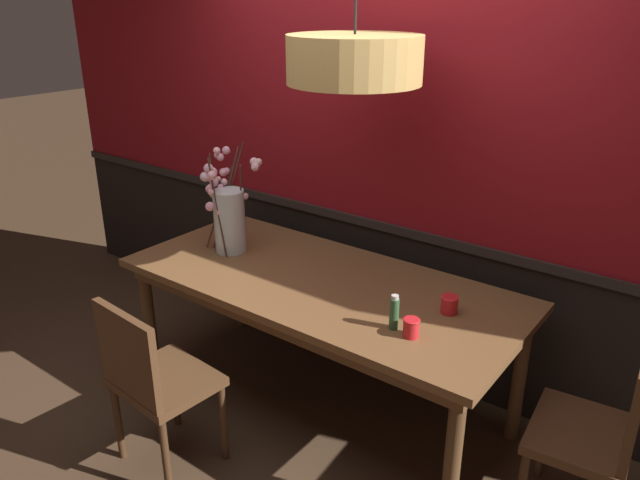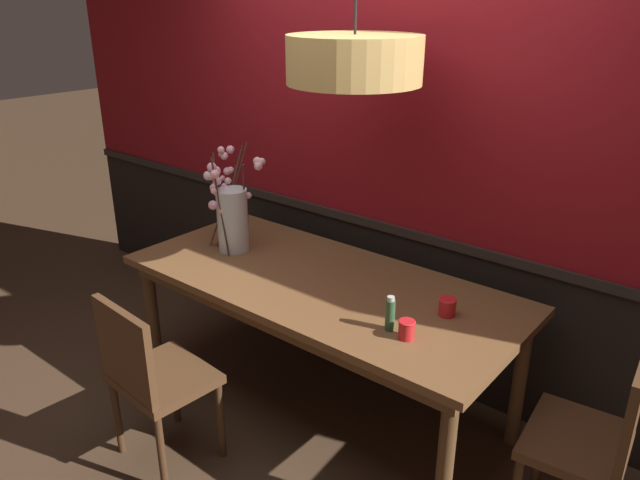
# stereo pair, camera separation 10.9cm
# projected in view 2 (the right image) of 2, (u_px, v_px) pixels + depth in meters

# --- Properties ---
(ground_plane) EXTENTS (24.00, 24.00, 0.00)m
(ground_plane) POSITION_uv_depth(u_px,v_px,m) (320.00, 403.00, 3.47)
(ground_plane) COLOR #422D1E
(back_wall) EXTENTS (5.64, 0.14, 2.71)m
(back_wall) POSITION_uv_depth(u_px,v_px,m) (392.00, 150.00, 3.42)
(back_wall) COLOR black
(back_wall) RESTS_ON ground
(dining_table) EXTENTS (2.12, 0.94, 0.78)m
(dining_table) POSITION_uv_depth(u_px,v_px,m) (320.00, 293.00, 3.21)
(dining_table) COLOR brown
(dining_table) RESTS_ON ground
(chair_far_side_right) EXTENTS (0.44, 0.46, 0.88)m
(chair_far_side_right) POSITION_uv_depth(u_px,v_px,m) (447.00, 288.00, 3.72)
(chair_far_side_right) COLOR #4C301C
(chair_far_side_right) RESTS_ON ground
(chair_far_side_left) EXTENTS (0.43, 0.46, 0.92)m
(chair_far_side_left) POSITION_uv_depth(u_px,v_px,m) (365.00, 256.00, 4.12)
(chair_far_side_left) COLOR #4C301C
(chair_far_side_left) RESTS_ON ground
(chair_head_east_end) EXTENTS (0.44, 0.50, 0.92)m
(chair_head_east_end) POSITION_uv_depth(u_px,v_px,m) (598.00, 434.00, 2.45)
(chair_head_east_end) COLOR #4C301C
(chair_head_east_end) RESTS_ON ground
(chair_near_side_left) EXTENTS (0.48, 0.43, 0.89)m
(chair_near_side_left) POSITION_uv_depth(u_px,v_px,m) (150.00, 373.00, 2.85)
(chair_near_side_left) COLOR #4C301C
(chair_near_side_left) RESTS_ON ground
(vase_with_blossoms) EXTENTS (0.35, 0.31, 0.60)m
(vase_with_blossoms) POSITION_uv_depth(u_px,v_px,m) (232.00, 216.00, 3.48)
(vase_with_blossoms) COLOR silver
(vase_with_blossoms) RESTS_ON dining_table
(candle_holder_nearer_center) EXTENTS (0.08, 0.08, 0.09)m
(candle_holder_nearer_center) POSITION_uv_depth(u_px,v_px,m) (407.00, 329.00, 2.62)
(candle_holder_nearer_center) COLOR red
(candle_holder_nearer_center) RESTS_ON dining_table
(candle_holder_nearer_edge) EXTENTS (0.08, 0.08, 0.09)m
(candle_holder_nearer_edge) POSITION_uv_depth(u_px,v_px,m) (447.00, 307.00, 2.81)
(candle_holder_nearer_edge) COLOR red
(candle_holder_nearer_edge) RESTS_ON dining_table
(condiment_bottle) EXTENTS (0.04, 0.04, 0.16)m
(condiment_bottle) POSITION_uv_depth(u_px,v_px,m) (390.00, 314.00, 2.67)
(condiment_bottle) COLOR #2D5633
(condiment_bottle) RESTS_ON dining_table
(pendant_lamp) EXTENTS (0.62, 0.62, 0.94)m
(pendant_lamp) POSITION_uv_depth(u_px,v_px,m) (355.00, 60.00, 2.76)
(pendant_lamp) COLOR tan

